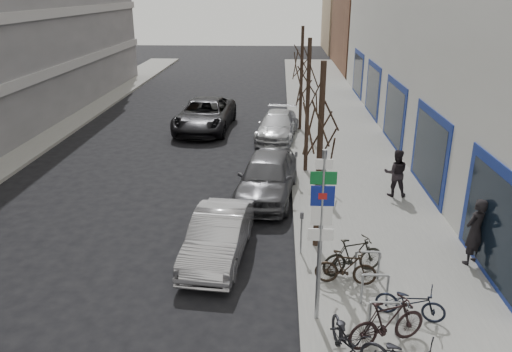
# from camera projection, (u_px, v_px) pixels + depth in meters

# --- Properties ---
(ground) EXTENTS (120.00, 120.00, 0.00)m
(ground) POSITION_uv_depth(u_px,v_px,m) (213.00, 320.00, 11.62)
(ground) COLOR black
(ground) RESTS_ON ground
(sidewalk_east) EXTENTS (5.00, 70.00, 0.15)m
(sidewalk_east) POSITION_uv_depth(u_px,v_px,m) (351.00, 172.00, 20.75)
(sidewalk_east) COLOR slate
(sidewalk_east) RESTS_ON ground
(brick_building_far) EXTENTS (12.00, 14.00, 8.00)m
(brick_building_far) POSITION_uv_depth(u_px,v_px,m) (403.00, 25.00, 47.05)
(brick_building_far) COLOR brown
(brick_building_far) RESTS_ON ground
(tan_building_far) EXTENTS (13.00, 12.00, 9.00)m
(tan_building_far) POSITION_uv_depth(u_px,v_px,m) (379.00, 13.00, 60.87)
(tan_building_far) COLOR #937A5B
(tan_building_far) RESTS_ON ground
(highway_sign_pole) EXTENTS (0.55, 0.10, 4.20)m
(highway_sign_pole) POSITION_uv_depth(u_px,v_px,m) (321.00, 228.00, 10.64)
(highway_sign_pole) COLOR gray
(highway_sign_pole) RESTS_ON ground
(bike_rack) EXTENTS (0.66, 2.26, 0.83)m
(bike_rack) POSITION_uv_depth(u_px,v_px,m) (375.00, 286.00, 11.78)
(bike_rack) COLOR gray
(bike_rack) RESTS_ON sidewalk_east
(tree_near) EXTENTS (1.80, 1.80, 5.50)m
(tree_near) POSITION_uv_depth(u_px,v_px,m) (321.00, 114.00, 13.34)
(tree_near) COLOR black
(tree_near) RESTS_ON ground
(tree_mid) EXTENTS (1.80, 1.80, 5.50)m
(tree_mid) POSITION_uv_depth(u_px,v_px,m) (309.00, 75.00, 19.41)
(tree_mid) COLOR black
(tree_mid) RESTS_ON ground
(tree_far) EXTENTS (1.80, 1.80, 5.50)m
(tree_far) POSITION_uv_depth(u_px,v_px,m) (302.00, 54.00, 25.49)
(tree_far) COLOR black
(tree_far) RESTS_ON ground
(meter_front) EXTENTS (0.10, 0.08, 1.27)m
(meter_front) POSITION_uv_depth(u_px,v_px,m) (301.00, 229.00, 14.01)
(meter_front) COLOR gray
(meter_front) RESTS_ON sidewalk_east
(meter_mid) EXTENTS (0.10, 0.08, 1.27)m
(meter_mid) POSITION_uv_depth(u_px,v_px,m) (296.00, 164.00, 19.15)
(meter_mid) COLOR gray
(meter_mid) RESTS_ON sidewalk_east
(meter_back) EXTENTS (0.10, 0.08, 1.27)m
(meter_back) POSITION_uv_depth(u_px,v_px,m) (293.00, 127.00, 24.29)
(meter_back) COLOR gray
(meter_back) RESTS_ON sidewalk_east
(bike_near_left) EXTENTS (0.86, 1.89, 1.11)m
(bike_near_left) POSITION_uv_depth(u_px,v_px,m) (346.00, 337.00, 9.96)
(bike_near_left) COLOR black
(bike_near_left) RESTS_ON sidewalk_east
(bike_near_right) EXTENTS (1.91, 1.19, 1.12)m
(bike_near_right) POSITION_uv_depth(u_px,v_px,m) (387.00, 322.00, 10.41)
(bike_near_right) COLOR black
(bike_near_right) RESTS_ON sidewalk_east
(bike_mid_curb) EXTENTS (1.64, 0.94, 0.96)m
(bike_mid_curb) POSITION_uv_depth(u_px,v_px,m) (411.00, 299.00, 11.32)
(bike_mid_curb) COLOR black
(bike_mid_curb) RESTS_ON sidewalk_east
(bike_mid_inner) EXTENTS (1.83, 1.10, 1.07)m
(bike_mid_inner) POSITION_uv_depth(u_px,v_px,m) (353.00, 255.00, 13.07)
(bike_mid_inner) COLOR black
(bike_mid_inner) RESTS_ON sidewalk_east
(bike_far_inner) EXTENTS (1.62, 0.63, 0.96)m
(bike_far_inner) POSITION_uv_depth(u_px,v_px,m) (346.00, 267.00, 12.62)
(bike_far_inner) COLOR black
(bike_far_inner) RESTS_ON sidewalk_east
(parked_car_front) EXTENTS (1.83, 4.25, 1.36)m
(parked_car_front) POSITION_uv_depth(u_px,v_px,m) (218.00, 236.00, 14.10)
(parked_car_front) COLOR #B4B3B9
(parked_car_front) RESTS_ON ground
(parked_car_mid) EXTENTS (2.52, 5.04, 1.65)m
(parked_car_mid) POSITION_uv_depth(u_px,v_px,m) (267.00, 177.00, 18.17)
(parked_car_mid) COLOR #48484D
(parked_car_mid) RESTS_ON ground
(parked_car_back) EXTENTS (2.43, 4.81, 1.34)m
(parked_car_back) POSITION_uv_depth(u_px,v_px,m) (277.00, 126.00, 25.51)
(parked_car_back) COLOR #B0B1B5
(parked_car_back) RESTS_ON ground
(lane_car) EXTENTS (3.06, 6.09, 1.65)m
(lane_car) POSITION_uv_depth(u_px,v_px,m) (205.00, 115.00, 27.07)
(lane_car) COLOR black
(lane_car) RESTS_ON ground
(pedestrian_near) EXTENTS (0.83, 0.77, 1.91)m
(pedestrian_near) POSITION_uv_depth(u_px,v_px,m) (475.00, 232.00, 13.43)
(pedestrian_near) COLOR black
(pedestrian_near) RESTS_ON sidewalk_east
(pedestrian_far) EXTENTS (0.68, 0.49, 1.77)m
(pedestrian_far) POSITION_uv_depth(u_px,v_px,m) (396.00, 173.00, 17.95)
(pedestrian_far) COLOR black
(pedestrian_far) RESTS_ON sidewalk_east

